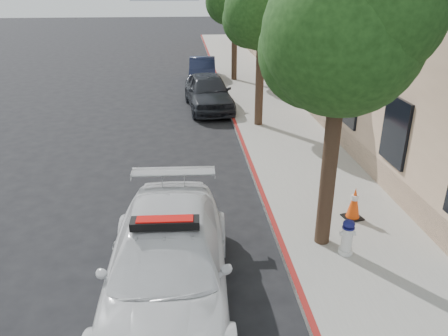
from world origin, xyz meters
The scene contains 10 objects.
ground centered at (0.00, 0.00, 0.00)m, with size 120.00×120.00×0.00m, color black.
sidewalk centered at (3.60, 10.00, 0.07)m, with size 3.20×50.00×0.15m, color gray.
curb_strip centered at (2.06, 10.00, 0.07)m, with size 0.12×50.00×0.15m, color maroon.
tree_near centered at (2.93, -2.01, 4.27)m, with size 2.92×2.82×5.62m.
tree_mid centered at (2.93, 5.99, 4.16)m, with size 2.77×2.64×5.43m.
police_car centered at (-0.20, -3.38, 0.75)m, with size 2.29×5.22×1.64m.
parked_car_mid centered at (1.20, 8.80, 0.75)m, with size 1.77×4.40×1.50m, color #202228.
parked_car_far centered at (1.20, 14.16, 0.64)m, with size 1.36×3.91×1.29m, color black.
fire_hydrant centered at (3.24, -2.46, 0.51)m, with size 0.31×0.29×0.74m.
traffic_cone centered at (3.88, -1.13, 0.52)m, with size 0.48×0.48×0.76m.
Camera 1 is at (0.18, -9.47, 5.12)m, focal length 35.00 mm.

